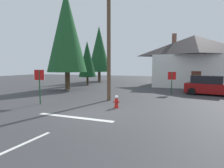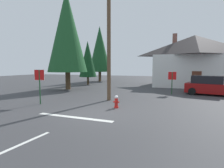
{
  "view_description": "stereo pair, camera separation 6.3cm",
  "coord_description": "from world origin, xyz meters",
  "px_view_note": "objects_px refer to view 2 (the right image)",
  "views": [
    {
      "loc": [
        4.37,
        -9.08,
        2.52
      ],
      "look_at": [
        -0.03,
        2.87,
        1.32
      ],
      "focal_mm": 29.76,
      "sensor_mm": 36.0,
      "label": 1
    },
    {
      "loc": [
        4.43,
        -9.06,
        2.52
      ],
      "look_at": [
        -0.03,
        2.87,
        1.32
      ],
      "focal_mm": 29.76,
      "sensor_mm": 36.0,
      "label": 2
    }
  ],
  "objects_px": {
    "stop_sign_near": "(40,80)",
    "stop_sign_far": "(172,78)",
    "fire_hydrant": "(116,102)",
    "house": "(194,60)",
    "utility_pole": "(109,35)",
    "pine_tree_tall_left": "(100,49)",
    "pine_tree_short_left": "(88,59)",
    "parked_car": "(210,86)",
    "pine_tree_mid_left": "(67,31)"
  },
  "relations": [
    {
      "from": "stop_sign_near",
      "to": "stop_sign_far",
      "type": "distance_m",
      "value": 11.2
    },
    {
      "from": "fire_hydrant",
      "to": "house",
      "type": "bearing_deg",
      "value": 71.75
    },
    {
      "from": "stop_sign_far",
      "to": "fire_hydrant",
      "type": "bearing_deg",
      "value": -112.25
    },
    {
      "from": "utility_pole",
      "to": "pine_tree_tall_left",
      "type": "height_order",
      "value": "pine_tree_tall_left"
    },
    {
      "from": "stop_sign_far",
      "to": "utility_pole",
      "type": "bearing_deg",
      "value": -131.61
    },
    {
      "from": "stop_sign_near",
      "to": "pine_tree_short_left",
      "type": "bearing_deg",
      "value": 104.43
    },
    {
      "from": "stop_sign_near",
      "to": "pine_tree_tall_left",
      "type": "height_order",
      "value": "pine_tree_tall_left"
    },
    {
      "from": "utility_pole",
      "to": "stop_sign_far",
      "type": "distance_m",
      "value": 7.23
    },
    {
      "from": "parked_car",
      "to": "pine_tree_mid_left",
      "type": "bearing_deg",
      "value": -176.2
    },
    {
      "from": "stop_sign_far",
      "to": "parked_car",
      "type": "height_order",
      "value": "stop_sign_far"
    },
    {
      "from": "fire_hydrant",
      "to": "house",
      "type": "height_order",
      "value": "house"
    },
    {
      "from": "pine_tree_mid_left",
      "to": "pine_tree_short_left",
      "type": "bearing_deg",
      "value": 95.26
    },
    {
      "from": "pine_tree_tall_left",
      "to": "pine_tree_mid_left",
      "type": "xyz_separation_m",
      "value": [
        1.25,
        -11.38,
        0.9
      ]
    },
    {
      "from": "fire_hydrant",
      "to": "pine_tree_mid_left",
      "type": "distance_m",
      "value": 12.19
    },
    {
      "from": "house",
      "to": "pine_tree_mid_left",
      "type": "distance_m",
      "value": 16.07
    },
    {
      "from": "fire_hydrant",
      "to": "pine_tree_tall_left",
      "type": "distance_m",
      "value": 21.17
    },
    {
      "from": "house",
      "to": "pine_tree_tall_left",
      "type": "bearing_deg",
      "value": 169.31
    },
    {
      "from": "utility_pole",
      "to": "pine_tree_tall_left",
      "type": "distance_m",
      "value": 17.92
    },
    {
      "from": "utility_pole",
      "to": "pine_tree_short_left",
      "type": "height_order",
      "value": "utility_pole"
    },
    {
      "from": "stop_sign_far",
      "to": "pine_tree_tall_left",
      "type": "relative_size",
      "value": 0.22
    },
    {
      "from": "fire_hydrant",
      "to": "parked_car",
      "type": "xyz_separation_m",
      "value": [
        6.12,
        7.88,
        0.43
      ]
    },
    {
      "from": "utility_pole",
      "to": "house",
      "type": "distance_m",
      "value": 14.89
    },
    {
      "from": "parked_car",
      "to": "pine_tree_mid_left",
      "type": "relative_size",
      "value": 0.42
    },
    {
      "from": "stop_sign_near",
      "to": "fire_hydrant",
      "type": "bearing_deg",
      "value": 7.58
    },
    {
      "from": "fire_hydrant",
      "to": "stop_sign_far",
      "type": "bearing_deg",
      "value": 67.75
    },
    {
      "from": "parked_car",
      "to": "house",
      "type": "bearing_deg",
      "value": 97.24
    },
    {
      "from": "stop_sign_far",
      "to": "house",
      "type": "bearing_deg",
      "value": 75.23
    },
    {
      "from": "pine_tree_tall_left",
      "to": "house",
      "type": "bearing_deg",
      "value": -10.69
    },
    {
      "from": "parked_car",
      "to": "pine_tree_short_left",
      "type": "bearing_deg",
      "value": 162.08
    },
    {
      "from": "stop_sign_near",
      "to": "parked_car",
      "type": "xyz_separation_m",
      "value": [
        11.29,
        8.57,
        -0.84
      ]
    },
    {
      "from": "house",
      "to": "stop_sign_near",
      "type": "bearing_deg",
      "value": -122.35
    },
    {
      "from": "pine_tree_mid_left",
      "to": "pine_tree_short_left",
      "type": "height_order",
      "value": "pine_tree_mid_left"
    },
    {
      "from": "pine_tree_mid_left",
      "to": "house",
      "type": "bearing_deg",
      "value": 33.21
    },
    {
      "from": "utility_pole",
      "to": "pine_tree_mid_left",
      "type": "bearing_deg",
      "value": 145.19
    },
    {
      "from": "pine_tree_mid_left",
      "to": "pine_tree_tall_left",
      "type": "bearing_deg",
      "value": 96.29
    },
    {
      "from": "stop_sign_near",
      "to": "parked_car",
      "type": "bearing_deg",
      "value": 37.2
    },
    {
      "from": "stop_sign_near",
      "to": "pine_tree_tall_left",
      "type": "relative_size",
      "value": 0.25
    },
    {
      "from": "pine_tree_mid_left",
      "to": "pine_tree_short_left",
      "type": "relative_size",
      "value": 1.78
    },
    {
      "from": "house",
      "to": "parked_car",
      "type": "xyz_separation_m",
      "value": [
        0.98,
        -7.71,
        -2.55
      ]
    },
    {
      "from": "house",
      "to": "pine_tree_short_left",
      "type": "relative_size",
      "value": 1.78
    },
    {
      "from": "stop_sign_near",
      "to": "pine_tree_mid_left",
      "type": "height_order",
      "value": "pine_tree_mid_left"
    },
    {
      "from": "fire_hydrant",
      "to": "pine_tree_tall_left",
      "type": "xyz_separation_m",
      "value": [
        -9.33,
        18.32,
        5.04
      ]
    },
    {
      "from": "stop_sign_near",
      "to": "house",
      "type": "bearing_deg",
      "value": 57.65
    },
    {
      "from": "fire_hydrant",
      "to": "stop_sign_far",
      "type": "xyz_separation_m",
      "value": [
        2.9,
        7.08,
        1.08
      ]
    },
    {
      "from": "pine_tree_tall_left",
      "to": "stop_sign_far",
      "type": "bearing_deg",
      "value": -42.59
    },
    {
      "from": "parked_car",
      "to": "pine_tree_tall_left",
      "type": "bearing_deg",
      "value": 145.95
    },
    {
      "from": "stop_sign_near",
      "to": "pine_tree_short_left",
      "type": "height_order",
      "value": "pine_tree_short_left"
    },
    {
      "from": "pine_tree_short_left",
      "to": "utility_pole",
      "type": "bearing_deg",
      "value": -55.11
    },
    {
      "from": "fire_hydrant",
      "to": "pine_tree_short_left",
      "type": "relative_size",
      "value": 0.13
    },
    {
      "from": "fire_hydrant",
      "to": "pine_tree_mid_left",
      "type": "height_order",
      "value": "pine_tree_mid_left"
    }
  ]
}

